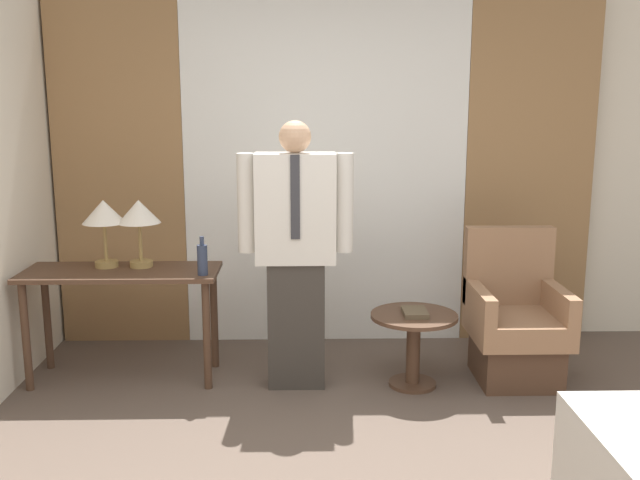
% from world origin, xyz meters
% --- Properties ---
extents(wall_back, '(10.00, 0.06, 2.70)m').
position_xyz_m(wall_back, '(0.00, 2.66, 1.35)').
color(wall_back, silver).
rests_on(wall_back, ground_plane).
extents(curtain_sheer_center, '(2.08, 0.06, 2.58)m').
position_xyz_m(curtain_sheer_center, '(0.00, 2.53, 1.29)').
color(curtain_sheer_center, white).
rests_on(curtain_sheer_center, ground_plane).
extents(curtain_drape_left, '(0.95, 0.06, 2.58)m').
position_xyz_m(curtain_drape_left, '(-1.52, 2.53, 1.29)').
color(curtain_drape_left, '#997047').
rests_on(curtain_drape_left, ground_plane).
extents(curtain_drape_right, '(0.95, 0.06, 2.58)m').
position_xyz_m(curtain_drape_right, '(1.52, 2.53, 1.29)').
color(curtain_drape_right, '#997047').
rests_on(curtain_drape_right, ground_plane).
extents(desk, '(1.25, 0.50, 0.74)m').
position_xyz_m(desk, '(-1.35, 1.76, 0.62)').
color(desk, '#4C3323').
rests_on(desk, ground_plane).
extents(table_lamp_left, '(0.28, 0.28, 0.44)m').
position_xyz_m(table_lamp_left, '(-1.46, 1.85, 1.08)').
color(table_lamp_left, '#9E7F47').
rests_on(table_lamp_left, desk).
extents(table_lamp_right, '(0.28, 0.28, 0.44)m').
position_xyz_m(table_lamp_right, '(-1.23, 1.85, 1.08)').
color(table_lamp_right, '#9E7F47').
rests_on(table_lamp_right, desk).
extents(bottle_near_edge, '(0.07, 0.07, 0.25)m').
position_xyz_m(bottle_near_edge, '(-0.80, 1.62, 0.84)').
color(bottle_near_edge, '#2D3851').
rests_on(bottle_near_edge, desk).
extents(person, '(0.72, 0.24, 1.70)m').
position_xyz_m(person, '(-0.21, 1.62, 0.91)').
color(person, '#38332D').
rests_on(person, ground_plane).
extents(armchair, '(0.59, 0.62, 0.98)m').
position_xyz_m(armchair, '(1.22, 1.71, 0.35)').
color(armchair, '#4C3323').
rests_on(armchair, ground_plane).
extents(side_table, '(0.55, 0.55, 0.48)m').
position_xyz_m(side_table, '(0.54, 1.59, 0.33)').
color(side_table, '#4C3323').
rests_on(side_table, ground_plane).
extents(book, '(0.15, 0.22, 0.03)m').
position_xyz_m(book, '(0.54, 1.58, 0.50)').
color(book, brown).
rests_on(book, side_table).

